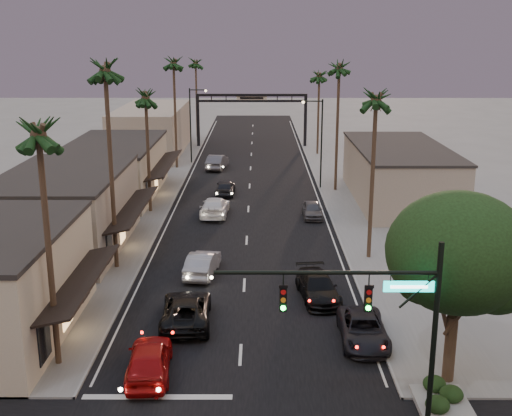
{
  "coord_description": "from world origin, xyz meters",
  "views": [
    {
      "loc": [
        0.84,
        -18.37,
        15.18
      ],
      "look_at": [
        0.71,
        28.21,
        2.5
      ],
      "focal_mm": 45.0,
      "sensor_mm": 36.0,
      "label": 1
    }
  ],
  "objects_px": {
    "streetlight_right": "(319,136)",
    "streetlight_left": "(193,119)",
    "oncoming_red": "(149,359)",
    "palm_rb": "(339,64)",
    "palm_lc": "(145,92)",
    "palm_lb": "(105,64)",
    "curbside_black": "(318,287)",
    "corner_tree": "(460,257)",
    "arch": "(252,107)",
    "palm_far": "(196,60)",
    "palm_ld": "(173,59)",
    "palm_ra": "(377,93)",
    "curbside_near": "(363,329)",
    "palm_rc": "(319,72)",
    "palm_la": "(37,124)",
    "oncoming_silver": "(202,263)",
    "traffic_signal": "(386,310)",
    "oncoming_pickup": "(186,310)"
  },
  "relations": [
    {
      "from": "streetlight_right",
      "to": "oncoming_silver",
      "type": "distance_m",
      "value": 26.43
    },
    {
      "from": "oncoming_pickup",
      "to": "palm_la",
      "type": "bearing_deg",
      "value": 36.47
    },
    {
      "from": "palm_la",
      "to": "curbside_near",
      "type": "xyz_separation_m",
      "value": [
        14.8,
        2.39,
        -10.75
      ]
    },
    {
      "from": "curbside_black",
      "to": "palm_far",
      "type": "bearing_deg",
      "value": 94.58
    },
    {
      "from": "oncoming_red",
      "to": "oncoming_silver",
      "type": "bearing_deg",
      "value": -100.43
    },
    {
      "from": "palm_la",
      "to": "palm_rb",
      "type": "height_order",
      "value": "palm_rb"
    },
    {
      "from": "traffic_signal",
      "to": "palm_far",
      "type": "height_order",
      "value": "palm_far"
    },
    {
      "from": "palm_ra",
      "to": "palm_far",
      "type": "relative_size",
      "value": 1.0
    },
    {
      "from": "palm_ra",
      "to": "palm_rc",
      "type": "bearing_deg",
      "value": 90.0
    },
    {
      "from": "traffic_signal",
      "to": "curbside_near",
      "type": "height_order",
      "value": "traffic_signal"
    },
    {
      "from": "palm_la",
      "to": "palm_ld",
      "type": "bearing_deg",
      "value": 90.0
    },
    {
      "from": "palm_lb",
      "to": "palm_rc",
      "type": "bearing_deg",
      "value": 67.73
    },
    {
      "from": "curbside_near",
      "to": "palm_lb",
      "type": "bearing_deg",
      "value": 145.51
    },
    {
      "from": "palm_ld",
      "to": "palm_far",
      "type": "relative_size",
      "value": 1.08
    },
    {
      "from": "palm_rb",
      "to": "corner_tree",
      "type": "bearing_deg",
      "value": -88.63
    },
    {
      "from": "streetlight_right",
      "to": "streetlight_left",
      "type": "height_order",
      "value": "same"
    },
    {
      "from": "traffic_signal",
      "to": "corner_tree",
      "type": "height_order",
      "value": "corner_tree"
    },
    {
      "from": "oncoming_red",
      "to": "palm_rb",
      "type": "bearing_deg",
      "value": -113.78
    },
    {
      "from": "corner_tree",
      "to": "streetlight_right",
      "type": "distance_m",
      "value": 37.64
    },
    {
      "from": "palm_ld",
      "to": "palm_rb",
      "type": "relative_size",
      "value": 1.0
    },
    {
      "from": "arch",
      "to": "curbside_near",
      "type": "xyz_separation_m",
      "value": [
        6.2,
        -58.61,
        -4.84
      ]
    },
    {
      "from": "traffic_signal",
      "to": "oncoming_pickup",
      "type": "bearing_deg",
      "value": 132.28
    },
    {
      "from": "palm_ld",
      "to": "palm_rb",
      "type": "bearing_deg",
      "value": -32.6
    },
    {
      "from": "arch",
      "to": "curbside_near",
      "type": "height_order",
      "value": "arch"
    },
    {
      "from": "corner_tree",
      "to": "palm_ra",
      "type": "relative_size",
      "value": 0.67
    },
    {
      "from": "palm_rc",
      "to": "curbside_black",
      "type": "distance_m",
      "value": 48.29
    },
    {
      "from": "traffic_signal",
      "to": "corner_tree",
      "type": "xyz_separation_m",
      "value": [
        3.79,
        3.45,
        0.9
      ]
    },
    {
      "from": "corner_tree",
      "to": "arch",
      "type": "relative_size",
      "value": 0.58
    },
    {
      "from": "palm_lb",
      "to": "palm_ld",
      "type": "height_order",
      "value": "palm_lb"
    },
    {
      "from": "palm_lb",
      "to": "curbside_black",
      "type": "xyz_separation_m",
      "value": [
        13.0,
        -5.11,
        -12.65
      ]
    },
    {
      "from": "streetlight_right",
      "to": "oncoming_red",
      "type": "bearing_deg",
      "value": -106.63
    },
    {
      "from": "palm_rc",
      "to": "arch",
      "type": "bearing_deg",
      "value": 145.11
    },
    {
      "from": "palm_la",
      "to": "oncoming_silver",
      "type": "relative_size",
      "value": 2.82
    },
    {
      "from": "palm_lb",
      "to": "palm_ld",
      "type": "xyz_separation_m",
      "value": [
        0.0,
        33.0,
        -0.97
      ]
    },
    {
      "from": "streetlight_left",
      "to": "oncoming_pickup",
      "type": "relative_size",
      "value": 1.61
    },
    {
      "from": "traffic_signal",
      "to": "streetlight_right",
      "type": "xyz_separation_m",
      "value": [
        1.23,
        41.0,
        0.25
      ]
    },
    {
      "from": "arch",
      "to": "streetlight_left",
      "type": "xyz_separation_m",
      "value": [
        -6.92,
        -12.0,
        -0.2
      ]
    },
    {
      "from": "streetlight_right",
      "to": "palm_lc",
      "type": "distance_m",
      "value": 18.66
    },
    {
      "from": "palm_ra",
      "to": "palm_rb",
      "type": "height_order",
      "value": "palm_rb"
    },
    {
      "from": "streetlight_right",
      "to": "palm_far",
      "type": "height_order",
      "value": "palm_far"
    },
    {
      "from": "oncoming_red",
      "to": "palm_lc",
      "type": "bearing_deg",
      "value": -85.2
    },
    {
      "from": "palm_lc",
      "to": "palm_rc",
      "type": "bearing_deg",
      "value": 58.44
    },
    {
      "from": "palm_far",
      "to": "palm_ld",
      "type": "bearing_deg",
      "value": -90.75
    },
    {
      "from": "streetlight_right",
      "to": "palm_ra",
      "type": "relative_size",
      "value": 0.68
    },
    {
      "from": "palm_lc",
      "to": "palm_rb",
      "type": "bearing_deg",
      "value": 24.94
    },
    {
      "from": "palm_rb",
      "to": "oncoming_red",
      "type": "height_order",
      "value": "palm_rb"
    },
    {
      "from": "palm_la",
      "to": "oncoming_red",
      "type": "xyz_separation_m",
      "value": [
        4.48,
        -0.96,
        -10.62
      ]
    },
    {
      "from": "traffic_signal",
      "to": "palm_ra",
      "type": "distance_m",
      "value": 21.19
    },
    {
      "from": "streetlight_right",
      "to": "palm_ra",
      "type": "height_order",
      "value": "palm_ra"
    },
    {
      "from": "palm_lb",
      "to": "palm_ra",
      "type": "xyz_separation_m",
      "value": [
        17.2,
        2.0,
        -1.94
      ]
    }
  ]
}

